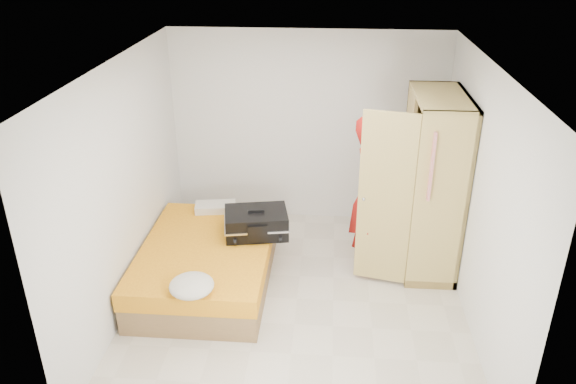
# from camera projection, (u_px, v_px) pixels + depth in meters

# --- Properties ---
(room) EXTENTS (4.00, 4.02, 2.60)m
(room) POSITION_uv_depth(u_px,v_px,m) (298.00, 193.00, 5.67)
(room) COLOR beige
(room) RESTS_ON ground
(bed) EXTENTS (1.42, 2.02, 0.50)m
(bed) POSITION_uv_depth(u_px,v_px,m) (207.00, 264.00, 6.40)
(bed) COLOR olive
(bed) RESTS_ON ground
(wardrobe) EXTENTS (1.16, 1.20, 2.10)m
(wardrobe) POSITION_uv_depth(u_px,v_px,m) (428.00, 189.00, 6.47)
(wardrobe) COLOR #DBBF6B
(wardrobe) RESTS_ON ground
(person) EXTENTS (0.52, 0.73, 1.90)m
(person) POSITION_uv_depth(u_px,v_px,m) (371.00, 195.00, 6.44)
(person) COLOR #B70B15
(person) RESTS_ON ground
(suitcase) EXTENTS (0.81, 0.66, 0.31)m
(suitcase) POSITION_uv_depth(u_px,v_px,m) (256.00, 223.00, 6.48)
(suitcase) COLOR black
(suitcase) RESTS_ON bed
(round_cushion) EXTENTS (0.44, 0.44, 0.17)m
(round_cushion) POSITION_uv_depth(u_px,v_px,m) (192.00, 286.00, 5.44)
(round_cushion) COLOR silver
(round_cushion) RESTS_ON bed
(pillow) EXTENTS (0.53, 0.33, 0.09)m
(pillow) POSITION_uv_depth(u_px,v_px,m) (215.00, 207.00, 7.04)
(pillow) COLOR silver
(pillow) RESTS_ON bed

